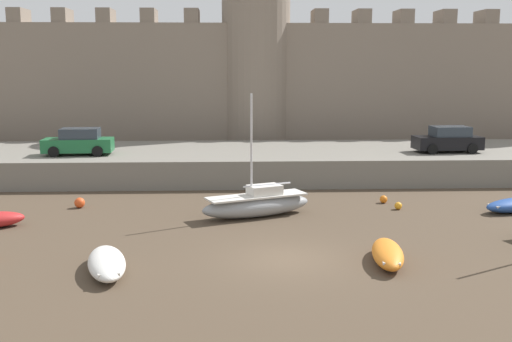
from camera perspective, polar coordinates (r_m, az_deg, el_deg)
The scene contains 11 objects.
ground_plane at distance 21.99m, azimuth 2.92°, elevation -8.39°, with size 160.00×160.00×0.00m, color #4C3D2D.
quay_road at distance 38.82m, azimuth 0.59°, elevation 0.86°, with size 66.25×10.00×1.63m, color slate.
castle at distance 48.14m, azimuth 0.01°, elevation 9.30°, with size 60.24×5.99×18.39m.
rowboat_midflat_left at distance 21.11m, azimuth -14.04°, elevation -8.46°, with size 2.09×3.76×0.67m.
sailboat_midflat_centre at distance 27.90m, azimuth 0.12°, elevation -3.15°, with size 5.54×3.44×5.73m.
rowboat_foreground_right at distance 21.94m, azimuth 12.43°, elevation -7.66°, with size 1.57×3.42×0.69m.
mooring_buoy_off_centre at distance 30.17m, azimuth 13.40°, elevation -3.24°, with size 0.37×0.37×0.37m, color orange.
mooring_buoy_near_channel at distance 30.94m, azimuth -16.45°, elevation -2.92°, with size 0.52×0.52×0.52m, color #E04C1E.
mooring_buoy_mid_mud at distance 31.42m, azimuth 12.05°, elevation -2.65°, with size 0.39×0.39×0.39m, color orange.
car_quay_centre_west at distance 39.30m, azimuth 17.82°, elevation 2.85°, with size 4.18×2.04×1.62m.
car_quay_east at distance 37.82m, azimuth -16.53°, elevation 2.66°, with size 4.18×2.04×1.62m.
Camera 1 is at (-1.95, -20.79, 6.87)m, focal length 42.00 mm.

